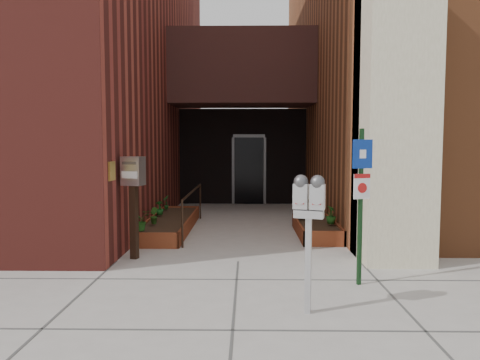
{
  "coord_description": "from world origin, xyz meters",
  "views": [
    {
      "loc": [
        0.16,
        -7.51,
        1.95
      ],
      "look_at": [
        0.0,
        1.8,
        1.2
      ],
      "focal_mm": 35.0,
      "sensor_mm": 36.0,
      "label": 1
    }
  ],
  "objects": [
    {
      "name": "planter_left",
      "position": [
        -1.55,
        2.7,
        0.13
      ],
      "size": [
        0.9,
        3.6,
        0.3
      ],
      "color": "brown",
      "rests_on": "ground"
    },
    {
      "name": "planter_right",
      "position": [
        1.6,
        2.2,
        0.13
      ],
      "size": [
        0.8,
        2.2,
        0.3
      ],
      "color": "brown",
      "rests_on": "ground"
    },
    {
      "name": "handrail",
      "position": [
        -1.05,
        2.65,
        0.75
      ],
      "size": [
        0.04,
        3.34,
        0.9
      ],
      "color": "black",
      "rests_on": "ground"
    },
    {
      "name": "shrub_left_d",
      "position": [
        -1.85,
        3.87,
        0.48
      ],
      "size": [
        0.24,
        0.24,
        0.36
      ],
      "primitive_type": "imported",
      "rotation": [
        0.0,
        0.0,
        5.1
      ],
      "color": "#18551D",
      "rests_on": "planter_left"
    },
    {
      "name": "shrub_left_c",
      "position": [
        -1.85,
        3.02,
        0.46
      ],
      "size": [
        0.23,
        0.23,
        0.32
      ],
      "primitive_type": "imported",
      "rotation": [
        0.0,
        0.0,
        3.51
      ],
      "color": "#1B5E1D",
      "rests_on": "planter_left"
    },
    {
      "name": "shrub_right_c",
      "position": [
        1.35,
        2.57,
        0.48
      ],
      "size": [
        0.44,
        0.44,
        0.36
      ],
      "primitive_type": "imported",
      "rotation": [
        0.0,
        0.0,
        4.18
      ],
      "color": "#295D1A",
      "rests_on": "planter_right"
    },
    {
      "name": "payment_dropbox",
      "position": [
        -1.74,
        0.19,
        1.24
      ],
      "size": [
        0.39,
        0.33,
        1.72
      ],
      "color": "black",
      "rests_on": "ground"
    },
    {
      "name": "shrub_left_b",
      "position": [
        -1.75,
        1.85,
        0.47
      ],
      "size": [
        0.25,
        0.25,
        0.33
      ],
      "primitive_type": "imported",
      "rotation": [
        0.0,
        0.0,
        2.13
      ],
      "color": "#245317",
      "rests_on": "planter_left"
    },
    {
      "name": "architecture",
      "position": [
        -0.18,
        6.89,
        4.98
      ],
      "size": [
        20.0,
        14.6,
        10.0
      ],
      "color": "maroon",
      "rests_on": "ground"
    },
    {
      "name": "shrub_right_b",
      "position": [
        1.59,
        2.67,
        0.45
      ],
      "size": [
        0.22,
        0.22,
        0.3
      ],
      "primitive_type": "imported",
      "rotation": [
        0.0,
        0.0,
        2.52
      ],
      "color": "#1F4E16",
      "rests_on": "planter_right"
    },
    {
      "name": "ground",
      "position": [
        0.0,
        0.0,
        0.0
      ],
      "size": [
        80.0,
        80.0,
        0.0
      ],
      "primitive_type": "plane",
      "color": "#9E9991",
      "rests_on": "ground"
    },
    {
      "name": "parking_meter",
      "position": [
        0.85,
        -2.28,
        1.23
      ],
      "size": [
        0.37,
        0.22,
        1.59
      ],
      "color": "#B7B7BA",
      "rests_on": "ground"
    },
    {
      "name": "shrub_right_a",
      "position": [
        1.85,
        1.9,
        0.48
      ],
      "size": [
        0.26,
        0.26,
        0.37
      ],
      "primitive_type": "imported",
      "rotation": [
        0.0,
        0.0,
        1.21
      ],
      "color": "#1D5217",
      "rests_on": "planter_right"
    },
    {
      "name": "shrub_left_a",
      "position": [
        -1.85,
        1.11,
        0.49
      ],
      "size": [
        0.48,
        0.48,
        0.38
      ],
      "primitive_type": "imported",
      "rotation": [
        0.0,
        0.0,
        0.86
      ],
      "color": "#1E4F16",
      "rests_on": "planter_left"
    },
    {
      "name": "sign_post",
      "position": [
        1.69,
        -1.21,
        1.31
      ],
      "size": [
        0.28,
        0.11,
        2.14
      ],
      "color": "black",
      "rests_on": "ground"
    }
  ]
}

